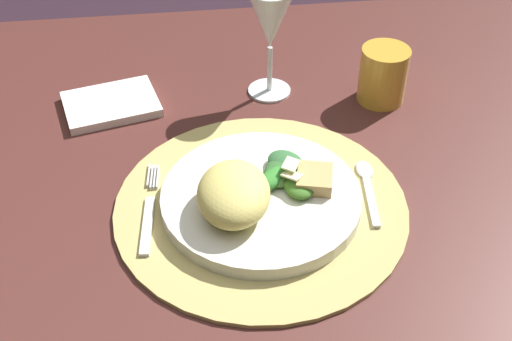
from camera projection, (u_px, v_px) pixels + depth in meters
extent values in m
cube|color=#4D2521|center=(228.00, 181.00, 0.89)|extent=(1.22, 0.98, 0.02)
cylinder|color=#4D2820|center=(446.00, 166.00, 1.49)|extent=(0.08, 0.08, 0.72)
cylinder|color=tan|center=(261.00, 206.00, 0.83)|extent=(0.37, 0.37, 0.01)
cylinder|color=silver|center=(261.00, 199.00, 0.82)|extent=(0.25, 0.25, 0.02)
ellipsoid|color=#D7C667|center=(233.00, 194.00, 0.78)|extent=(0.10, 0.12, 0.05)
ellipsoid|color=#4C7736|center=(281.00, 177.00, 0.83)|extent=(0.04, 0.04, 0.01)
ellipsoid|color=#317E2D|center=(273.00, 178.00, 0.82)|extent=(0.06, 0.06, 0.02)
ellipsoid|color=#326637|center=(286.00, 162.00, 0.85)|extent=(0.06, 0.07, 0.02)
ellipsoid|color=#32652F|center=(280.00, 170.00, 0.84)|extent=(0.06, 0.07, 0.02)
ellipsoid|color=#3D6E23|center=(299.00, 185.00, 0.82)|extent=(0.04, 0.05, 0.02)
cube|color=beige|center=(291.00, 164.00, 0.82)|extent=(0.03, 0.03, 0.00)
cube|color=beige|center=(292.00, 175.00, 0.81)|extent=(0.03, 0.03, 0.01)
cube|color=tan|center=(314.00, 179.00, 0.82)|extent=(0.05, 0.06, 0.02)
cube|color=silver|center=(147.00, 225.00, 0.80)|extent=(0.02, 0.10, 0.00)
cube|color=silver|center=(149.00, 175.00, 0.87)|extent=(0.01, 0.05, 0.00)
cube|color=silver|center=(152.00, 175.00, 0.87)|extent=(0.01, 0.05, 0.00)
cube|color=silver|center=(155.00, 175.00, 0.87)|extent=(0.01, 0.05, 0.00)
cube|color=silver|center=(158.00, 175.00, 0.87)|extent=(0.01, 0.05, 0.00)
cube|color=silver|center=(371.00, 201.00, 0.83)|extent=(0.02, 0.09, 0.00)
ellipsoid|color=silver|center=(364.00, 170.00, 0.88)|extent=(0.02, 0.04, 0.01)
cube|color=white|center=(111.00, 104.00, 1.00)|extent=(0.16, 0.13, 0.01)
cylinder|color=silver|center=(269.00, 91.00, 1.03)|extent=(0.07, 0.07, 0.00)
cylinder|color=silver|center=(270.00, 69.00, 1.01)|extent=(0.01, 0.01, 0.08)
cone|color=silver|center=(270.00, 20.00, 0.95)|extent=(0.07, 0.07, 0.09)
cylinder|color=gold|center=(383.00, 75.00, 0.99)|extent=(0.07, 0.07, 0.09)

